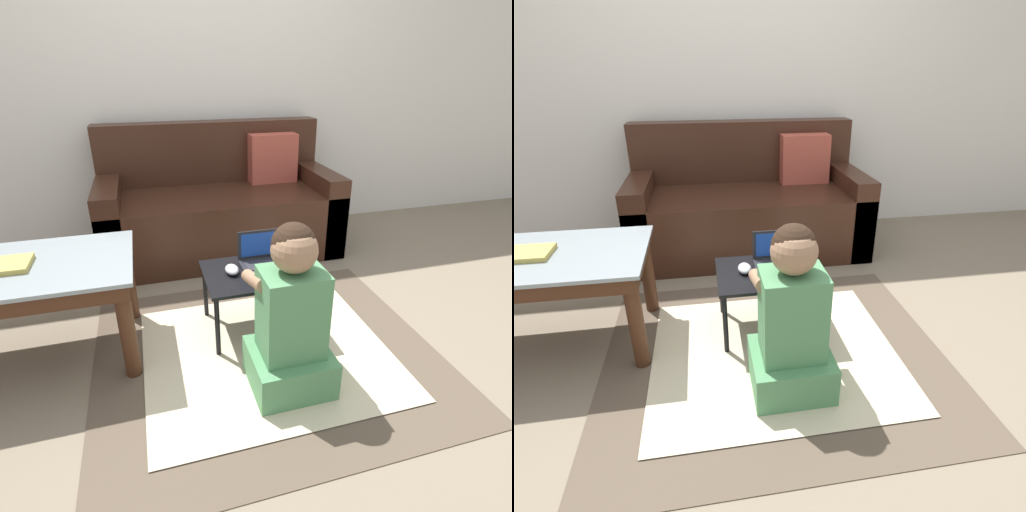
{
  "view_description": "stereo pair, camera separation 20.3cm",
  "coord_description": "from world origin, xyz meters",
  "views": [
    {
      "loc": [
        -0.53,
        -1.55,
        1.28
      ],
      "look_at": [
        -0.02,
        0.22,
        0.4
      ],
      "focal_mm": 28.0,
      "sensor_mm": 36.0,
      "label": 1
    },
    {
      "loc": [
        -0.33,
        -1.59,
        1.28
      ],
      "look_at": [
        -0.02,
        0.22,
        0.4
      ],
      "focal_mm": 28.0,
      "sensor_mm": 36.0,
      "label": 2
    }
  ],
  "objects": [
    {
      "name": "ground_plane",
      "position": [
        0.0,
        0.0,
        0.0
      ],
      "size": [
        16.0,
        16.0,
        0.0
      ],
      "primitive_type": "plane",
      "color": "#7F705B"
    },
    {
      "name": "laptop_desk",
      "position": [
        -0.05,
        0.17,
        0.3
      ],
      "size": [
        0.51,
        0.4,
        0.34
      ],
      "color": "black",
      "rests_on": "ground_plane"
    },
    {
      "name": "laptop",
      "position": [
        0.02,
        0.22,
        0.37
      ],
      "size": [
        0.26,
        0.16,
        0.17
      ],
      "color": "#232328",
      "rests_on": "laptop_desk"
    },
    {
      "name": "coffee_table",
      "position": [
        -1.12,
        0.21,
        0.42
      ],
      "size": [
        1.01,
        0.59,
        0.5
      ],
      "color": "gray",
      "rests_on": "ground_plane"
    },
    {
      "name": "computer_mouse",
      "position": [
        -0.16,
        0.18,
        0.36
      ],
      "size": [
        0.07,
        0.1,
        0.04
      ],
      "color": "silver",
      "rests_on": "laptop_desk"
    },
    {
      "name": "couch",
      "position": [
        -0.01,
        1.26,
        0.31
      ],
      "size": [
        1.67,
        0.81,
        0.91
      ],
      "color": "#381E14",
      "rests_on": "ground_plane"
    },
    {
      "name": "wall_back",
      "position": [
        0.0,
        1.69,
        1.25
      ],
      "size": [
        9.0,
        0.06,
        2.5
      ],
      "color": "silver",
      "rests_on": "ground_plane"
    },
    {
      "name": "person_seated",
      "position": [
        -0.02,
        -0.28,
        0.33
      ],
      "size": [
        0.34,
        0.41,
        0.76
      ],
      "color": "#518E5B",
      "rests_on": "ground_plane"
    },
    {
      "name": "area_rug",
      "position": [
        -0.05,
        -0.06,
        0.0
      ],
      "size": [
        1.63,
        1.4,
        0.01
      ],
      "color": "brown",
      "rests_on": "ground_plane"
    }
  ]
}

